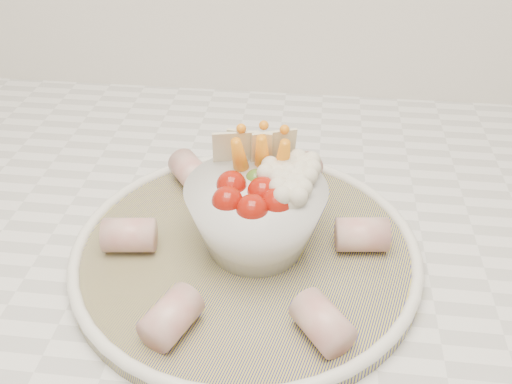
# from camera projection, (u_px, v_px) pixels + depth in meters

# --- Properties ---
(serving_platter) EXTENTS (0.42, 0.42, 0.02)m
(serving_platter) POSITION_uv_depth(u_px,v_px,m) (246.00, 251.00, 0.58)
(serving_platter) COLOR navy
(serving_platter) RESTS_ON kitchen_counter
(veggie_bowl) EXTENTS (0.14, 0.14, 0.11)m
(veggie_bowl) POSITION_uv_depth(u_px,v_px,m) (259.00, 210.00, 0.55)
(veggie_bowl) COLOR silver
(veggie_bowl) RESTS_ON serving_platter
(cured_meat_rolls) EXTENTS (0.28, 0.29, 0.03)m
(cured_meat_rolls) POSITION_uv_depth(u_px,v_px,m) (246.00, 235.00, 0.56)
(cured_meat_rolls) COLOR #B35651
(cured_meat_rolls) RESTS_ON serving_platter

